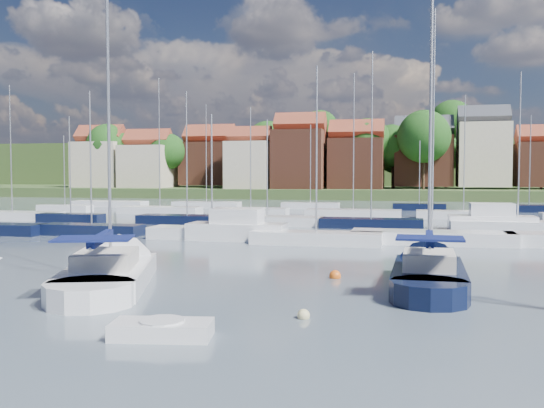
# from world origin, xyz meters

# --- Properties ---
(ground) EXTENTS (260.00, 260.00, 0.00)m
(ground) POSITION_xyz_m (0.00, 40.00, 0.00)
(ground) COLOR #485662
(ground) RESTS_ON ground
(sailboat_centre) EXTENTS (7.07, 12.90, 16.93)m
(sailboat_centre) POSITION_xyz_m (-6.31, 3.48, 0.35)
(sailboat_centre) COLOR silver
(sailboat_centre) RESTS_ON ground
(sailboat_navy) EXTENTS (3.16, 11.15, 15.39)m
(sailboat_navy) POSITION_xyz_m (7.60, 5.99, 0.36)
(sailboat_navy) COLOR black
(sailboat_navy) RESTS_ON ground
(tender) EXTENTS (3.09, 1.81, 0.63)m
(tender) POSITION_xyz_m (-0.26, -5.27, 0.24)
(tender) COLOR silver
(tender) RESTS_ON ground
(buoy_c) EXTENTS (0.49, 0.49, 0.49)m
(buoy_c) POSITION_xyz_m (-6.94, -0.33, 0.00)
(buoy_c) COLOR beige
(buoy_c) RESTS_ON ground
(buoy_d) EXTENTS (0.43, 0.43, 0.43)m
(buoy_d) POSITION_xyz_m (3.37, -2.01, 0.00)
(buoy_d) COLOR beige
(buoy_d) RESTS_ON ground
(buoy_e) EXTENTS (0.53, 0.53, 0.53)m
(buoy_e) POSITION_xyz_m (3.46, 5.85, 0.00)
(buoy_e) COLOR #D85914
(buoy_e) RESTS_ON ground
(marina_field) EXTENTS (79.62, 41.41, 15.93)m
(marina_field) POSITION_xyz_m (1.91, 35.15, 0.43)
(marina_field) COLOR silver
(marina_field) RESTS_ON ground
(far_shore_town) EXTENTS (212.46, 90.00, 22.27)m
(far_shore_town) POSITION_xyz_m (2.23, 132.67, 4.61)
(far_shore_town) COLOR #414F27
(far_shore_town) RESTS_ON ground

